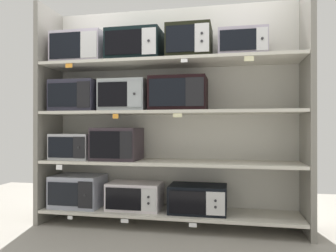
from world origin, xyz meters
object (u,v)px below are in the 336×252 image
object	(u,v)px
microwave_8	(80,49)
microwave_11	(243,45)
microwave_3	(74,146)
microwave_4	(117,144)
microwave_2	(198,199)
microwave_9	(136,47)
microwave_10	(190,44)
microwave_5	(77,97)
microwave_0	(78,191)
microwave_6	(125,96)
microwave_1	(135,196)
microwave_7	(179,94)

from	to	relation	value
microwave_8	microwave_11	world-z (taller)	microwave_8
microwave_3	microwave_4	bearing A→B (deg)	-0.01
microwave_2	microwave_3	distance (m)	1.41
microwave_3	microwave_9	xyz separation A→B (m)	(0.68, 0.00, 1.03)
microwave_8	microwave_3	bearing A→B (deg)	179.98
microwave_4	microwave_10	bearing A→B (deg)	0.01
microwave_5	microwave_10	bearing A→B (deg)	-0.01
microwave_2	microwave_10	world-z (taller)	microwave_10
microwave_0	microwave_10	distance (m)	1.92
microwave_4	microwave_10	distance (m)	1.26
microwave_2	microwave_11	xyz separation A→B (m)	(0.43, 0.00, 1.50)
microwave_3	microwave_6	distance (m)	0.77
microwave_11	microwave_8	bearing A→B (deg)	-179.99
microwave_3	microwave_11	size ratio (longest dim) A/B	0.94
microwave_10	microwave_11	bearing A→B (deg)	0.01
microwave_1	microwave_10	xyz separation A→B (m)	(0.57, 0.00, 1.54)
microwave_7	microwave_11	world-z (taller)	microwave_11
microwave_7	microwave_8	xyz separation A→B (m)	(-1.07, -0.00, 0.50)
microwave_5	microwave_11	bearing A→B (deg)	-0.00
microwave_7	microwave_10	bearing A→B (deg)	0.04
microwave_0	microwave_4	size ratio (longest dim) A/B	1.11
microwave_6	microwave_1	bearing A→B (deg)	-0.09
microwave_5	microwave_11	size ratio (longest dim) A/B	1.07
microwave_0	microwave_1	bearing A→B (deg)	-0.03
microwave_2	microwave_10	distance (m)	1.54
microwave_10	microwave_11	distance (m)	0.51
microwave_6	microwave_4	bearing A→B (deg)	-179.87
microwave_5	microwave_7	world-z (taller)	microwave_7
microwave_2	microwave_10	xyz separation A→B (m)	(-0.08, 0.00, 1.54)
microwave_1	microwave_8	size ratio (longest dim) A/B	0.99
microwave_7	microwave_8	world-z (taller)	microwave_8
microwave_2	microwave_4	xyz separation A→B (m)	(-0.84, 0.00, 0.53)
microwave_6	microwave_11	xyz separation A→B (m)	(1.19, 0.00, 0.47)
microwave_3	microwave_9	world-z (taller)	microwave_9
microwave_3	microwave_9	bearing A→B (deg)	0.01
microwave_4	microwave_10	xyz separation A→B (m)	(0.76, 0.00, 1.00)
microwave_7	microwave_11	xyz separation A→B (m)	(0.62, 0.00, 0.47)
microwave_1	microwave_7	size ratio (longest dim) A/B	0.98
microwave_8	microwave_0	bearing A→B (deg)	178.92
microwave_5	microwave_2	bearing A→B (deg)	-0.01
microwave_1	microwave_8	xyz separation A→B (m)	(-0.61, 0.00, 1.54)
microwave_0	microwave_3	size ratio (longest dim) A/B	1.21
microwave_3	microwave_5	bearing A→B (deg)	0.42
microwave_2	microwave_7	xyz separation A→B (m)	(-0.19, 0.00, 1.04)
microwave_0	microwave_7	size ratio (longest dim) A/B	0.93
microwave_4	microwave_7	xyz separation A→B (m)	(0.65, 0.00, 0.50)
microwave_5	microwave_8	distance (m)	0.51
microwave_7	microwave_9	bearing A→B (deg)	179.99
microwave_5	microwave_8	xyz separation A→B (m)	(0.03, -0.00, 0.50)
microwave_9	microwave_4	bearing A→B (deg)	-179.95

